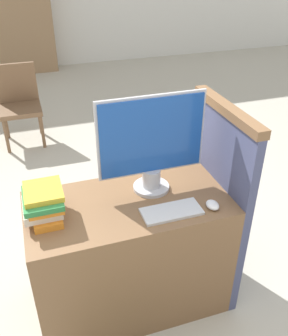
# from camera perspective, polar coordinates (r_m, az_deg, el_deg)

# --- Properties ---
(ground_plane) EXTENTS (20.00, 20.00, 0.00)m
(ground_plane) POSITION_cam_1_polar(r_m,az_deg,el_deg) (2.41, 0.12, -24.21)
(ground_plane) COLOR #BCB7A8
(desk) EXTENTS (1.11, 0.58, 0.77)m
(desk) POSITION_cam_1_polar(r_m,az_deg,el_deg) (2.29, -2.22, -13.01)
(desk) COLOR brown
(desk) RESTS_ON ground_plane
(carrel_divider) EXTENTS (0.07, 0.68, 1.24)m
(carrel_divider) POSITION_cam_1_polar(r_m,az_deg,el_deg) (2.35, 11.01, -4.60)
(carrel_divider) COLOR #474C70
(carrel_divider) RESTS_ON ground_plane
(monitor) EXTENTS (0.60, 0.21, 0.56)m
(monitor) POSITION_cam_1_polar(r_m,az_deg,el_deg) (2.00, 1.17, 3.67)
(monitor) COLOR #B7B7BC
(monitor) RESTS_ON desk
(keyboard) EXTENTS (0.32, 0.14, 0.02)m
(keyboard) POSITION_cam_1_polar(r_m,az_deg,el_deg) (1.96, 4.21, -6.62)
(keyboard) COLOR silver
(keyboard) RESTS_ON desk
(mouse) EXTENTS (0.07, 0.09, 0.04)m
(mouse) POSITION_cam_1_polar(r_m,az_deg,el_deg) (2.02, 10.40, -5.56)
(mouse) COLOR white
(mouse) RESTS_ON desk
(book_stack) EXTENTS (0.20, 0.26, 0.16)m
(book_stack) POSITION_cam_1_polar(r_m,az_deg,el_deg) (1.96, -15.05, -5.19)
(book_stack) COLOR orange
(book_stack) RESTS_ON desk
(far_chair) EXTENTS (0.44, 0.44, 0.86)m
(far_chair) POSITION_cam_1_polar(r_m,az_deg,el_deg) (4.42, -18.49, 9.69)
(far_chair) COLOR brown
(far_chair) RESTS_ON ground_plane
(bookshelf_far) EXTENTS (0.95, 0.32, 1.69)m
(bookshelf_far) POSITION_cam_1_polar(r_m,az_deg,el_deg) (6.99, -17.98, 20.52)
(bookshelf_far) COLOR #9E7A56
(bookshelf_far) RESTS_ON ground_plane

